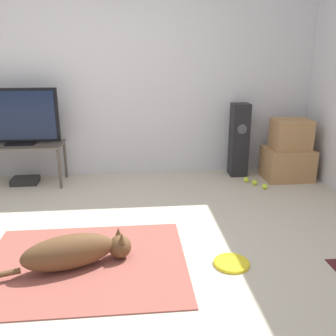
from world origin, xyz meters
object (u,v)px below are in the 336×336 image
Objects in this scene: cardboard_box_lower at (287,164)px; floor_speaker at (239,140)px; tv_stand at (22,149)px; tv at (18,117)px; tennis_ball_by_boxes at (246,180)px; game_console at (25,181)px; dog at (75,251)px; frisbee at (231,263)px; tennis_ball_loose_on_carpet at (265,186)px; cardboard_box_upper at (291,134)px; tennis_ball_near_speaker at (255,182)px.

cardboard_box_lower is 0.68m from floor_speaker.
cardboard_box_lower is at bearing -2.10° from tv_stand.
tennis_ball_by_boxes is (2.74, -0.21, -0.80)m from tv.
game_console is (-2.74, 0.21, 0.00)m from tennis_ball_by_boxes.
tennis_ball_by_boxes is at bearing -4.46° from game_console.
dog is 2.27m from tv.
dog is 3.65× the size of frisbee.
game_console reaches higher than tennis_ball_loose_on_carpet.
cardboard_box_upper is at bearing 40.50° from tennis_ball_loose_on_carpet.
tv_stand is (-3.30, 0.12, -0.14)m from cardboard_box_upper.
tv_stand reaches higher than frisbee.
frisbee is at bearing -110.15° from tennis_ball_by_boxes.
frisbee is at bearing -122.71° from cardboard_box_upper.
dog is 1.08× the size of tv.
tv_stand is 3.12× the size of game_console.
tv is (-3.29, 0.12, 0.63)m from cardboard_box_lower.
tennis_ball_by_boxes is at bearing 119.12° from tennis_ball_loose_on_carpet.
cardboard_box_lower is at bearing -2.16° from game_console.
tennis_ball_by_boxes is at bearing 43.40° from dog.
cardboard_box_lower is 8.83× the size of tennis_ball_loose_on_carpet.
game_console is (-2.82, 0.33, 0.00)m from tennis_ball_near_speaker.
cardboard_box_upper reaches higher than game_console.
tennis_ball_loose_on_carpet is (0.15, -0.26, 0.00)m from tennis_ball_by_boxes.
tv reaches higher than dog.
tv_stand is at bearing -27.14° from game_console.
tennis_ball_near_speaker is (0.11, -0.41, -0.44)m from floor_speaker.
cardboard_box_upper reaches higher than tv_stand.
floor_speaker is (1.83, 2.06, 0.33)m from dog.
dog is 2.77m from floor_speaker.
cardboard_box_lower reaches higher than frisbee.
tv is at bearing 135.24° from frisbee.
cardboard_box_lower is at bearing -19.50° from floor_speaker.
cardboard_box_lower is 0.58m from tennis_ball_by_boxes.
cardboard_box_lower is at bearing 9.21° from tennis_ball_by_boxes.
cardboard_box_lower is at bearing -2.15° from tv.
cardboard_box_upper is 0.77m from tennis_ball_near_speaker.
game_console reaches higher than frisbee.
tennis_ball_loose_on_carpet is at bearing 36.68° from dog.
tv is 14.22× the size of tennis_ball_loose_on_carpet.
cardboard_box_upper is at bearing -19.02° from floor_speaker.
floor_speaker reaches higher than tennis_ball_by_boxes.
cardboard_box_upper is (1.24, 1.93, 0.57)m from frisbee.
cardboard_box_upper is 0.64m from floor_speaker.
tennis_ball_near_speaker is 1.00× the size of tennis_ball_loose_on_carpet.
dog is 15.41× the size of tennis_ball_near_speaker.
tv_stand is 0.39m from tv.
game_console is (-3.30, 0.12, -0.16)m from cardboard_box_lower.
frisbee is 2.29m from cardboard_box_lower.
tv_stand reaches higher than game_console.
tennis_ball_loose_on_carpet is (-0.42, -0.36, -0.55)m from cardboard_box_upper.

